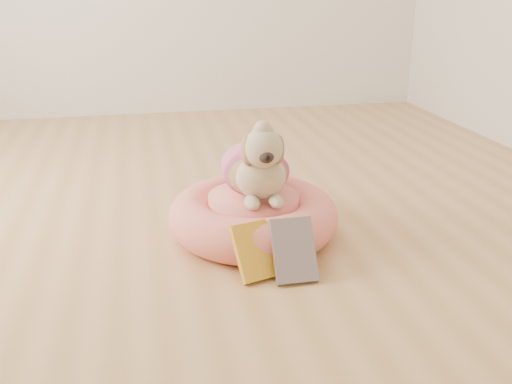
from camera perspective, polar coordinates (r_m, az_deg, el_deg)
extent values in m
plane|color=tan|center=(2.27, -6.39, -4.46)|extent=(4.50, 4.50, 0.00)
cylinder|color=#FF7B63|center=(2.25, -0.26, -3.15)|extent=(0.48, 0.48, 0.10)
torus|color=#FF7B63|center=(2.24, -0.26, -2.32)|extent=(0.66, 0.66, 0.17)
cylinder|color=#FF7B63|center=(2.22, -0.26, -1.37)|extent=(0.35, 0.35, 0.09)
cube|color=yellow|center=(1.94, -0.16, -5.96)|extent=(0.16, 0.16, 0.18)
cube|color=silver|center=(1.94, 3.80, -5.84)|extent=(0.14, 0.15, 0.19)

